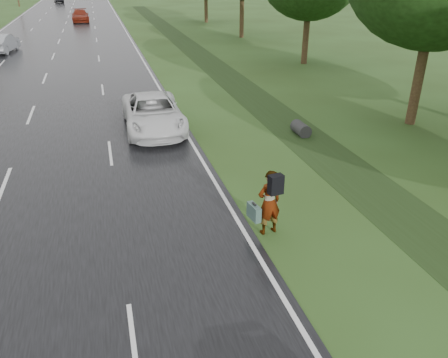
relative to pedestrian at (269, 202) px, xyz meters
The scene contains 8 objects.
road 42.52m from the pedestrian, 99.97° to the left, with size 14.00×180.00×0.04m, color black.
edge_stripe_east 41.88m from the pedestrian, 90.84° to the left, with size 0.12×180.00×0.01m, color silver.
center_line 42.52m from the pedestrian, 99.97° to the left, with size 0.12×180.00×0.01m, color silver.
drainage_ditch 16.14m from the pedestrian, 75.12° to the left, with size 2.20×120.00×0.56m.
pedestrian is the anchor object (origin of this frame).
white_pickup 9.33m from the pedestrian, 101.52° to the left, with size 2.45×5.31×1.48m, color silver.
silver_sedan 33.81m from the pedestrian, 109.83° to the left, with size 1.59×4.55×1.50m, color #97999F.
far_car_red 53.81m from the pedestrian, 95.89° to the left, with size 2.09×5.14×1.49m, color maroon.
Camera 1 is at (3.51, -6.21, 6.52)m, focal length 35.00 mm.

